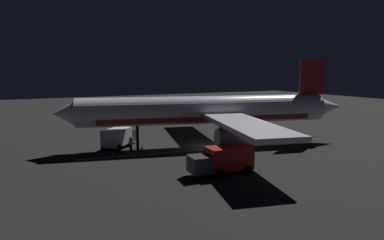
{
  "coord_description": "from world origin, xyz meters",
  "views": [
    {
      "loc": [
        -35.97,
        20.4,
        9.5
      ],
      "look_at": [
        0.0,
        2.0,
        3.5
      ],
      "focal_mm": 30.85,
      "sensor_mm": 36.0,
      "label": 1
    }
  ],
  "objects_px": {
    "airliner": "(211,111)",
    "ground_crew_worker": "(131,144)",
    "catering_truck": "(224,160)",
    "traffic_cone_near_left": "(114,154)",
    "traffic_cone_near_right": "(142,147)",
    "baggage_truck": "(119,137)"
  },
  "relations": [
    {
      "from": "traffic_cone_near_right",
      "to": "airliner",
      "type": "bearing_deg",
      "value": -105.45
    },
    {
      "from": "baggage_truck",
      "to": "traffic_cone_near_left",
      "type": "bearing_deg",
      "value": 157.27
    },
    {
      "from": "catering_truck",
      "to": "traffic_cone_near_left",
      "type": "xyz_separation_m",
      "value": [
        10.93,
        7.59,
        -1.05
      ]
    },
    {
      "from": "airliner",
      "to": "catering_truck",
      "type": "relative_size",
      "value": 6.0
    },
    {
      "from": "baggage_truck",
      "to": "ground_crew_worker",
      "type": "relative_size",
      "value": 3.27
    },
    {
      "from": "airliner",
      "to": "ground_crew_worker",
      "type": "height_order",
      "value": "airliner"
    },
    {
      "from": "traffic_cone_near_left",
      "to": "traffic_cone_near_right",
      "type": "bearing_deg",
      "value": -62.68
    },
    {
      "from": "traffic_cone_near_left",
      "to": "traffic_cone_near_right",
      "type": "distance_m",
      "value": 4.54
    },
    {
      "from": "airliner",
      "to": "ground_crew_worker",
      "type": "distance_m",
      "value": 10.75
    },
    {
      "from": "catering_truck",
      "to": "traffic_cone_near_left",
      "type": "distance_m",
      "value": 13.34
    },
    {
      "from": "baggage_truck",
      "to": "traffic_cone_near_right",
      "type": "height_order",
      "value": "baggage_truck"
    },
    {
      "from": "airliner",
      "to": "baggage_truck",
      "type": "height_order",
      "value": "airliner"
    },
    {
      "from": "ground_crew_worker",
      "to": "traffic_cone_near_left",
      "type": "bearing_deg",
      "value": 122.74
    },
    {
      "from": "catering_truck",
      "to": "baggage_truck",
      "type": "bearing_deg",
      "value": 20.95
    },
    {
      "from": "airliner",
      "to": "traffic_cone_near_right",
      "type": "bearing_deg",
      "value": 74.55
    },
    {
      "from": "ground_crew_worker",
      "to": "traffic_cone_near_left",
      "type": "relative_size",
      "value": 3.16
    },
    {
      "from": "airliner",
      "to": "traffic_cone_near_left",
      "type": "bearing_deg",
      "value": 88.9
    },
    {
      "from": "baggage_truck",
      "to": "catering_truck",
      "type": "bearing_deg",
      "value": -159.05
    },
    {
      "from": "catering_truck",
      "to": "traffic_cone_near_right",
      "type": "height_order",
      "value": "catering_truck"
    },
    {
      "from": "catering_truck",
      "to": "traffic_cone_near_right",
      "type": "distance_m",
      "value": 13.53
    },
    {
      "from": "baggage_truck",
      "to": "traffic_cone_near_left",
      "type": "distance_m",
      "value": 4.71
    },
    {
      "from": "baggage_truck",
      "to": "catering_truck",
      "type": "xyz_separation_m",
      "value": [
        -15.17,
        -5.81,
        0.05
      ]
    }
  ]
}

